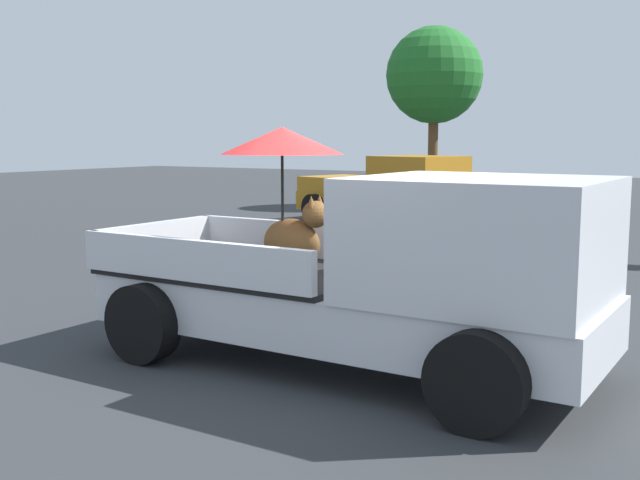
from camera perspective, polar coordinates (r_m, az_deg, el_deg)
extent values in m
plane|color=#2D3033|center=(7.68, 1.72, -9.30)|extent=(80.00, 80.00, 0.00)
cylinder|color=black|center=(7.80, 16.72, -6.32)|extent=(0.80, 0.29, 0.80)
cylinder|color=black|center=(6.00, 11.64, -10.36)|extent=(0.80, 0.29, 0.80)
cylinder|color=black|center=(9.32, -4.53, -3.77)|extent=(0.80, 0.29, 0.80)
cylinder|color=black|center=(7.87, -13.11, -6.07)|extent=(0.80, 0.29, 0.80)
cube|color=silver|center=(7.54, 1.74, -5.15)|extent=(5.03, 1.88, 0.50)
cube|color=silver|center=(6.81, 11.99, 0.06)|extent=(2.13, 1.89, 1.08)
cube|color=#4C606B|center=(6.52, 20.32, 1.19)|extent=(0.09, 1.72, 0.64)
cube|color=black|center=(8.11, -5.29, -2.25)|extent=(2.83, 1.88, 0.06)
cube|color=silver|center=(8.82, -1.68, 0.08)|extent=(2.80, 0.14, 0.40)
cube|color=silver|center=(7.37, -9.64, -1.51)|extent=(2.80, 0.14, 0.40)
cube|color=silver|center=(8.95, -12.19, 0.03)|extent=(0.13, 1.84, 0.40)
ellipsoid|color=brown|center=(8.03, -2.15, -0.23)|extent=(0.69, 0.33, 0.52)
sphere|color=brown|center=(7.83, -0.34, 1.93)|extent=(0.28, 0.28, 0.28)
cone|color=brown|center=(7.88, -0.03, 2.99)|extent=(0.09, 0.09, 0.12)
cone|color=brown|center=(7.75, -0.66, 2.91)|extent=(0.09, 0.09, 0.12)
cylinder|color=black|center=(8.00, -2.82, 2.30)|extent=(0.03, 0.03, 1.23)
cone|color=red|center=(7.96, -2.85, 7.43)|extent=(1.30, 1.30, 0.28)
cylinder|color=black|center=(19.65, 10.00, 2.08)|extent=(0.80, 0.46, 0.76)
cylinder|color=black|center=(18.18, 6.37, 1.71)|extent=(0.80, 0.46, 0.76)
cylinder|color=black|center=(21.73, 3.27, 2.71)|extent=(0.80, 0.46, 0.76)
cylinder|color=black|center=(20.41, -0.44, 2.40)|extent=(0.80, 0.46, 0.76)
cube|color=#B27219|center=(19.93, 4.69, 2.74)|extent=(5.11, 3.06, 0.50)
cube|color=#B27219|center=(19.09, 7.37, 4.75)|extent=(2.32, 2.26, 1.00)
cube|color=#B27219|center=(20.58, 2.65, 4.17)|extent=(3.09, 2.48, 0.40)
cylinder|color=brown|center=(25.30, 8.42, 6.06)|extent=(0.32, 0.32, 3.16)
sphere|color=#1E6623|center=(25.38, 8.54, 12.10)|extent=(3.11, 3.11, 3.11)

